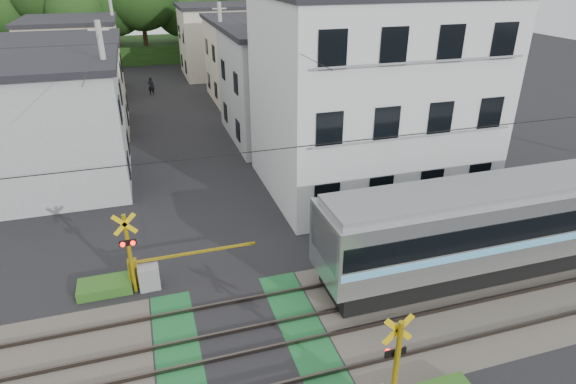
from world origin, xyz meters
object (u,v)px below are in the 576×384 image
object	(u,v)px
commuter_train	(534,218)
apartment_block	(371,94)
pedestrian	(151,86)
crossing_signal_far	(146,271)

from	to	relation	value
commuter_train	apartment_block	size ratio (longest dim) A/B	1.64
commuter_train	pedestrian	bearing A→B (deg)	112.14
apartment_block	pedestrian	size ratio (longest dim) A/B	6.57
crossing_signal_far	pedestrian	bearing A→B (deg)	86.80
crossing_signal_far	pedestrian	size ratio (longest dim) A/B	3.05
commuter_train	crossing_signal_far	bearing A→B (deg)	169.98
commuter_train	pedestrian	xyz separation A→B (m)	(-12.33, 30.31, -1.06)
apartment_block	pedestrian	xyz separation A→B (m)	(-9.53, 22.01, -3.88)
commuter_train	apartment_block	bearing A→B (deg)	108.68
commuter_train	crossing_signal_far	distance (m)	14.15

